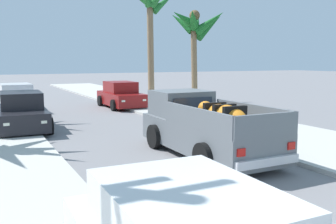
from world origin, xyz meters
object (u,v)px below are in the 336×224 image
at_px(pickup_truck, 204,127).
at_px(palm_tree_left_fore, 196,28).
at_px(car_right_mid, 121,95).
at_px(palm_tree_right_mid, 151,12).
at_px(car_left_near, 16,99).
at_px(car_left_mid, 22,113).

height_order(pickup_truck, palm_tree_left_fore, palm_tree_left_fore).
xyz_separation_m(car_right_mid, palm_tree_right_mid, (3.21, 2.58, 5.31)).
bearing_deg(palm_tree_left_fore, pickup_truck, -120.11).
distance_m(pickup_truck, palm_tree_right_mid, 16.10).
distance_m(car_left_near, palm_tree_left_fore, 10.68).
height_order(pickup_truck, car_right_mid, pickup_truck).
height_order(pickup_truck, palm_tree_right_mid, palm_tree_right_mid).
bearing_deg(pickup_truck, car_left_mid, 123.42).
height_order(palm_tree_left_fore, palm_tree_right_mid, palm_tree_right_mid).
distance_m(pickup_truck, car_left_near, 13.08).
bearing_deg(car_left_near, pickup_truck, -71.98).
bearing_deg(car_left_near, car_right_mid, -5.89).
bearing_deg(palm_tree_right_mid, car_left_mid, -140.03).
bearing_deg(car_left_mid, car_right_mid, 40.58).
distance_m(car_left_mid, palm_tree_right_mid, 13.24).
distance_m(car_right_mid, palm_tree_left_fore, 5.93).
bearing_deg(pickup_truck, car_right_mid, 81.73).
relative_size(car_left_near, car_left_mid, 0.99).
bearing_deg(car_left_mid, pickup_truck, -56.58).
distance_m(car_left_near, palm_tree_right_mid, 10.61).
bearing_deg(car_right_mid, car_left_near, 174.11).
distance_m(car_left_near, car_left_mid, 5.82).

